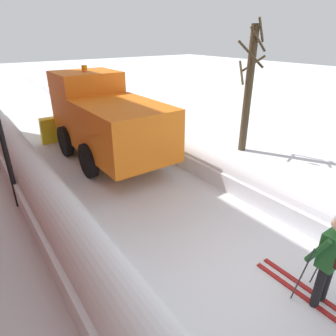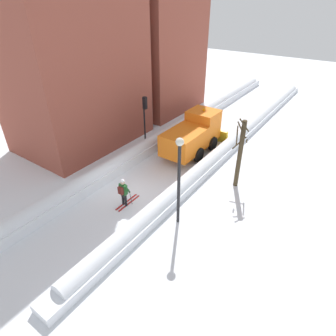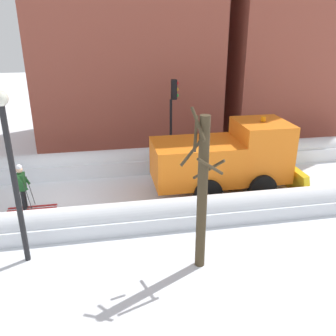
# 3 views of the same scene
# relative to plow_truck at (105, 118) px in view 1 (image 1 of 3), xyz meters

# --- Properties ---
(ground_plane) EXTENTS (80.00, 80.00, 0.00)m
(ground_plane) POSITION_rel_plow_truck_xyz_m (-0.34, 3.09, -1.48)
(ground_plane) COLOR white
(snowbank_left) EXTENTS (1.10, 36.00, 1.11)m
(snowbank_left) POSITION_rel_plow_truck_xyz_m (-2.84, 3.09, -0.98)
(snowbank_left) COLOR white
(snowbank_left) RESTS_ON ground
(snowbank_right) EXTENTS (1.10, 36.00, 0.94)m
(snowbank_right) POSITION_rel_plow_truck_xyz_m (2.16, 3.09, -1.09)
(snowbank_right) COLOR white
(snowbank_right) RESTS_ON ground
(plow_truck) EXTENTS (3.20, 5.98, 3.12)m
(plow_truck) POSITION_rel_plow_truck_xyz_m (0.00, 0.00, 0.00)
(plow_truck) COLOR orange
(plow_truck) RESTS_ON ground
(skier) EXTENTS (0.62, 1.80, 1.81)m
(skier) POSITION_rel_plow_truck_xyz_m (0.12, -7.96, -0.48)
(skier) COLOR black
(skier) RESTS_ON ground
(bare_tree_near) EXTENTS (0.94, 1.19, 4.64)m
(bare_tree_near) POSITION_rel_plow_truck_xyz_m (4.58, -2.37, 0.86)
(bare_tree_near) COLOR #413522
(bare_tree_near) RESTS_ON ground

